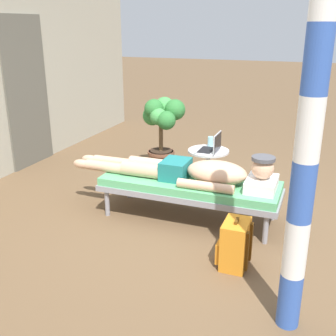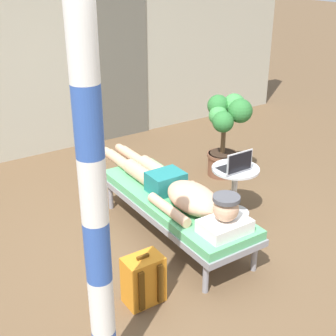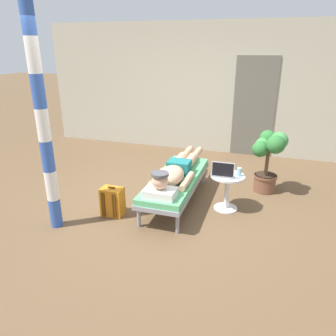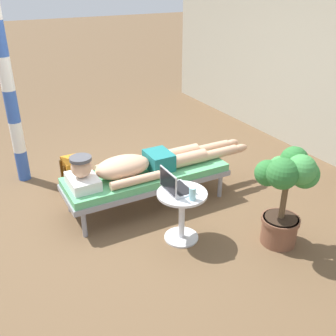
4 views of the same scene
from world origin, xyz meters
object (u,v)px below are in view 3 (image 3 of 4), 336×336
object	(u,v)px
drink_glass	(239,172)
potted_plant	(269,154)
backpack	(113,202)
porch_post	(43,125)
person_reclining	(175,171)
laptop	(223,172)
lounge_chair	(176,181)
side_table	(227,186)

from	to	relation	value
drink_glass	potted_plant	bearing A→B (deg)	64.23
backpack	porch_post	world-z (taller)	porch_post
drink_glass	backpack	world-z (taller)	drink_glass
person_reclining	potted_plant	xyz separation A→B (m)	(1.27, 0.86, 0.11)
laptop	backpack	size ratio (longest dim) A/B	0.73
laptop	porch_post	bearing A→B (deg)	-151.28
lounge_chair	person_reclining	distance (m)	0.18
side_table	laptop	xyz separation A→B (m)	(-0.06, -0.05, 0.23)
lounge_chair	laptop	xyz separation A→B (m)	(0.69, -0.04, 0.24)
person_reclining	drink_glass	xyz separation A→B (m)	(0.90, 0.08, 0.06)
drink_glass	person_reclining	bearing A→B (deg)	-174.75
potted_plant	porch_post	xyz separation A→B (m)	(-2.57, -1.93, 0.72)
lounge_chair	drink_glass	world-z (taller)	drink_glass
backpack	porch_post	bearing A→B (deg)	-139.35
drink_glass	porch_post	distance (m)	2.60
drink_glass	backpack	bearing A→B (deg)	-157.63
side_table	drink_glass	distance (m)	0.27
drink_glass	porch_post	xyz separation A→B (m)	(-2.19, -1.16, 0.76)
porch_post	laptop	bearing A→B (deg)	28.72
lounge_chair	potted_plant	bearing A→B (deg)	32.51
person_reclining	drink_glass	distance (m)	0.90
laptop	porch_post	world-z (taller)	porch_post
backpack	drink_glass	bearing A→B (deg)	22.37
laptop	porch_post	size ratio (longest dim) A/B	0.12
person_reclining	drink_glass	world-z (taller)	person_reclining
laptop	backpack	distance (m)	1.58
drink_glass	porch_post	world-z (taller)	porch_post
person_reclining	backpack	size ratio (longest dim) A/B	5.12
porch_post	potted_plant	bearing A→B (deg)	36.97
side_table	drink_glass	xyz separation A→B (m)	(0.15, 0.02, 0.23)
lounge_chair	potted_plant	distance (m)	1.53
laptop	porch_post	distance (m)	2.39
porch_post	person_reclining	bearing A→B (deg)	39.68
potted_plant	person_reclining	bearing A→B (deg)	-146.02
lounge_chair	porch_post	world-z (taller)	porch_post
side_table	potted_plant	bearing A→B (deg)	56.60
laptop	potted_plant	bearing A→B (deg)	55.38
backpack	person_reclining	bearing A→B (deg)	38.90
side_table	potted_plant	world-z (taller)	potted_plant
side_table	backpack	distance (m)	1.62
backpack	laptop	bearing A→B (deg)	22.89
lounge_chair	potted_plant	xyz separation A→B (m)	(1.27, 0.81, 0.28)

